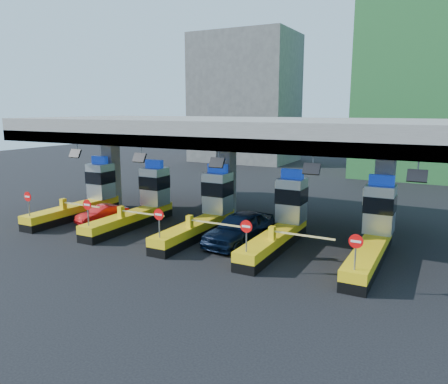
% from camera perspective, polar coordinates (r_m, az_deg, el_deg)
% --- Properties ---
extents(ground, '(120.00, 120.00, 0.00)m').
position_cam_1_polar(ground, '(27.21, -2.63, -5.48)').
color(ground, black).
rests_on(ground, ground).
extents(toll_canopy, '(28.00, 12.09, 7.00)m').
position_cam_1_polar(toll_canopy, '(28.66, 0.18, 7.83)').
color(toll_canopy, slate).
rests_on(toll_canopy, ground).
extents(toll_lane_far_left, '(4.43, 8.00, 4.16)m').
position_cam_1_polar(toll_lane_far_left, '(33.12, -17.52, -0.52)').
color(toll_lane_far_left, black).
rests_on(toll_lane_far_left, ground).
extents(toll_lane_left, '(4.43, 8.00, 4.16)m').
position_cam_1_polar(toll_lane_left, '(29.84, -10.70, -1.42)').
color(toll_lane_left, black).
rests_on(toll_lane_left, ground).
extents(toll_lane_center, '(4.43, 8.00, 4.16)m').
position_cam_1_polar(toll_lane_center, '(27.08, -2.35, -2.49)').
color(toll_lane_center, black).
rests_on(toll_lane_center, ground).
extents(toll_lane_right, '(4.43, 8.00, 4.16)m').
position_cam_1_polar(toll_lane_right, '(25.03, 7.64, -3.71)').
color(toll_lane_right, black).
rests_on(toll_lane_right, ground).
extents(toll_lane_far_right, '(4.43, 8.00, 4.16)m').
position_cam_1_polar(toll_lane_far_right, '(23.86, 19.02, -4.95)').
color(toll_lane_far_right, black).
rests_on(toll_lane_far_right, ground).
extents(bg_building_concrete, '(14.00, 10.00, 18.00)m').
position_cam_1_polar(bg_building_concrete, '(64.55, 2.78, 12.08)').
color(bg_building_concrete, '#4C4C49').
rests_on(bg_building_concrete, ground).
extents(van, '(2.87, 5.65, 1.84)m').
position_cam_1_polar(van, '(25.05, 2.08, -4.73)').
color(van, black).
rests_on(van, ground).
extents(red_car, '(2.18, 3.78, 1.18)m').
position_cam_1_polar(red_car, '(30.75, -15.61, -2.81)').
color(red_car, '#AA0D0E').
rests_on(red_car, ground).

